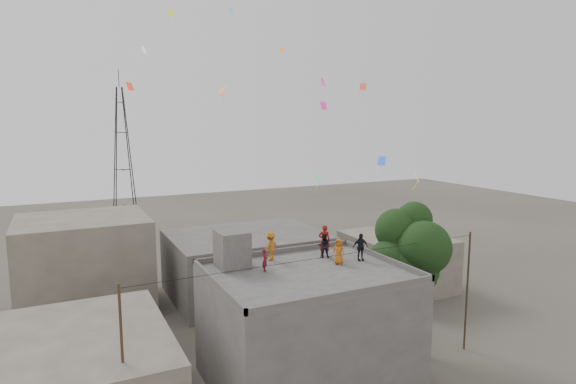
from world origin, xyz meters
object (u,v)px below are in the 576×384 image
tree (410,253)px  person_dark_adult (360,247)px  stair_head_box (232,249)px  transmission_tower (123,162)px  person_red_adult (324,241)px

tree → person_dark_adult: 3.71m
stair_head_box → tree: (10.57, -2.00, -1.00)m
tree → transmission_tower: 41.12m
person_red_adult → person_dark_adult: 2.19m
person_red_adult → stair_head_box: bearing=24.1°
person_dark_adult → person_red_adult: bearing=138.2°
tree → transmission_tower: transmission_tower is taller
transmission_tower → person_dark_adult: size_ratio=12.69×
transmission_tower → stair_head_box: bearing=-88.8°
person_red_adult → tree: bearing=-171.2°
transmission_tower → person_dark_adult: 40.23m
stair_head_box → person_dark_adult: size_ratio=1.27×
transmission_tower → tree: bearing=-73.9°
tree → person_dark_adult: tree is taller
stair_head_box → person_dark_adult: bearing=-16.2°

